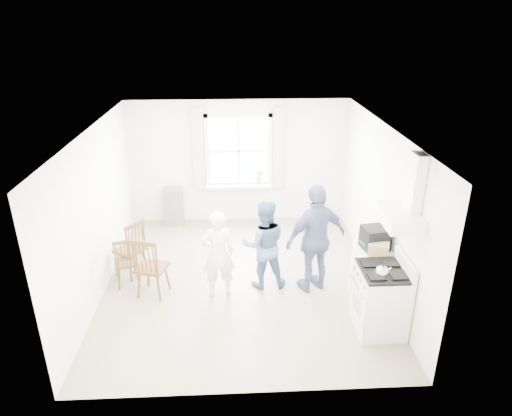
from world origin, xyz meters
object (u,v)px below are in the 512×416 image
(windsor_chair_b, at_px, (148,262))
(person_right, at_px, (316,239))
(person_mid, at_px, (264,244))
(gas_stove, at_px, (380,299))
(windsor_chair_c, at_px, (133,243))
(low_cabinet, at_px, (371,274))
(person_left, at_px, (218,254))
(windsor_chair_a, at_px, (126,258))
(stereo_stack, at_px, (375,238))

(windsor_chair_b, xyz_separation_m, person_right, (2.63, 0.14, 0.26))
(windsor_chair_b, height_order, person_mid, person_mid)
(person_mid, bearing_deg, gas_stove, 139.87)
(person_right, bearing_deg, gas_stove, 102.46)
(gas_stove, xyz_separation_m, windsor_chair_b, (-3.37, 0.92, 0.15))
(gas_stove, xyz_separation_m, windsor_chair_c, (-3.72, 1.60, 0.14))
(person_mid, distance_m, person_right, 0.83)
(low_cabinet, height_order, person_left, person_left)
(windsor_chair_a, bearing_deg, windsor_chair_b, -39.19)
(low_cabinet, bearing_deg, gas_stove, -95.68)
(low_cabinet, relative_size, person_mid, 0.60)
(person_right, bearing_deg, windsor_chair_b, -19.63)
(low_cabinet, distance_m, windsor_chair_c, 3.90)
(gas_stove, xyz_separation_m, windsor_chair_a, (-3.79, 1.26, 0.06))
(stereo_stack, distance_m, person_mid, 1.73)
(windsor_chair_b, bearing_deg, person_right, 3.08)
(stereo_stack, distance_m, person_right, 0.91)
(low_cabinet, bearing_deg, windsor_chair_c, 166.65)
(person_mid, height_order, person_right, person_right)
(stereo_stack, xyz_separation_m, person_mid, (-1.64, 0.48, -0.32))
(gas_stove, distance_m, stereo_stack, 0.93)
(gas_stove, relative_size, person_left, 0.77)
(stereo_stack, height_order, windsor_chair_b, stereo_stack)
(windsor_chair_b, bearing_deg, person_left, 2.38)
(gas_stove, height_order, low_cabinet, gas_stove)
(windsor_chair_b, distance_m, person_left, 1.09)
(windsor_chair_a, bearing_deg, person_right, -3.67)
(low_cabinet, bearing_deg, windsor_chair_a, 171.80)
(windsor_chair_c, bearing_deg, stereo_stack, -13.04)
(windsor_chair_c, bearing_deg, windsor_chair_b, -62.88)
(windsor_chair_b, bearing_deg, person_mid, 8.77)
(person_right, bearing_deg, stereo_stack, 134.89)
(low_cabinet, distance_m, person_right, 1.00)
(low_cabinet, height_order, person_right, person_right)
(windsor_chair_a, xyz_separation_m, person_right, (3.04, -0.19, 0.36))
(low_cabinet, height_order, windsor_chair_b, windsor_chair_b)
(low_cabinet, xyz_separation_m, windsor_chair_b, (-3.44, 0.22, 0.19))
(low_cabinet, xyz_separation_m, stereo_stack, (0.01, 0.02, 0.62))
(low_cabinet, distance_m, windsor_chair_b, 3.45)
(low_cabinet, bearing_deg, stereo_stack, 63.22)
(stereo_stack, relative_size, person_left, 0.30)
(gas_stove, xyz_separation_m, person_mid, (-1.56, 1.20, 0.27))
(gas_stove, xyz_separation_m, person_left, (-2.29, 0.96, 0.24))
(person_left, bearing_deg, gas_stove, 147.53)
(gas_stove, bearing_deg, person_mid, 142.38)
(gas_stove, bearing_deg, windsor_chair_a, 161.65)
(windsor_chair_a, relative_size, windsor_chair_c, 0.87)
(windsor_chair_b, bearing_deg, windsor_chair_c, 117.12)
(windsor_chair_b, bearing_deg, gas_stove, -15.24)
(gas_stove, xyz_separation_m, stereo_stack, (0.08, 0.72, 0.59))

